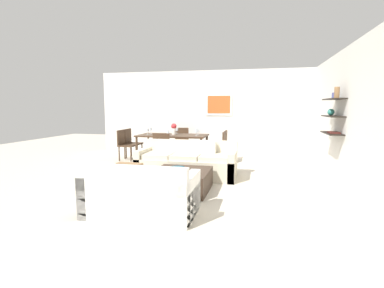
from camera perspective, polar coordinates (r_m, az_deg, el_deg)
ground_plane at (r=6.17m, az=-0.33°, el=-7.15°), size 18.00×18.00×0.00m
back_wall_unit at (r=9.42m, az=6.33°, el=6.11°), size 8.40×0.09×2.70m
right_wall_shelf_unit at (r=6.64m, az=27.43°, el=4.84°), size 0.34×8.20×2.70m
sofa_beige at (r=6.46m, az=-0.89°, el=-3.85°), size 2.15×0.90×0.78m
loveseat_white at (r=4.28m, az=-9.96°, el=-9.77°), size 1.54×0.90×0.78m
coffee_table at (r=5.40m, az=-2.11°, el=-7.20°), size 1.01×1.06×0.38m
decorative_bowl at (r=5.33m, az=-2.93°, el=-4.87°), size 0.29×0.29×0.07m
apple_on_coffee_table at (r=5.38m, az=-4.50°, el=-4.77°), size 0.07×0.07×0.07m
dining_table at (r=8.34m, az=-3.81°, el=1.40°), size 1.96×1.01×0.75m
dining_chair_right_near at (r=7.85m, az=5.46°, el=-0.32°), size 0.44×0.44×0.88m
dining_chair_left_far at (r=9.06m, az=-11.82°, el=0.57°), size 0.44×0.44×0.88m
dining_chair_right_far at (r=8.30m, az=5.86°, el=0.08°), size 0.44×0.44×0.88m
dining_chair_head at (r=9.23m, az=-2.19°, el=0.84°), size 0.44×0.44×0.88m
dining_chair_foot at (r=7.49m, az=-5.78°, el=-0.69°), size 0.44×0.44×0.88m
dining_chair_left_near at (r=8.65m, az=-13.07°, el=0.22°), size 0.44×0.44×0.88m
wine_glass_head at (r=8.75m, az=-2.99°, el=2.86°), size 0.08×0.08×0.17m
wine_glass_right_far at (r=8.27m, az=1.18°, el=2.66°), size 0.08×0.08×0.17m
wine_glass_foot at (r=7.90m, az=-4.74°, el=2.32°), size 0.07×0.07×0.15m
wine_glass_left_far at (r=8.67m, az=-8.12°, el=2.88°), size 0.07×0.07×0.19m
wine_glass_right_near at (r=8.02m, az=0.82°, el=2.54°), size 0.07×0.07×0.18m
wine_glass_left_near at (r=8.43m, az=-8.73°, el=2.68°), size 0.08×0.08×0.17m
centerpiece_vase at (r=8.34m, az=-3.59°, el=3.16°), size 0.16×0.16×0.32m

